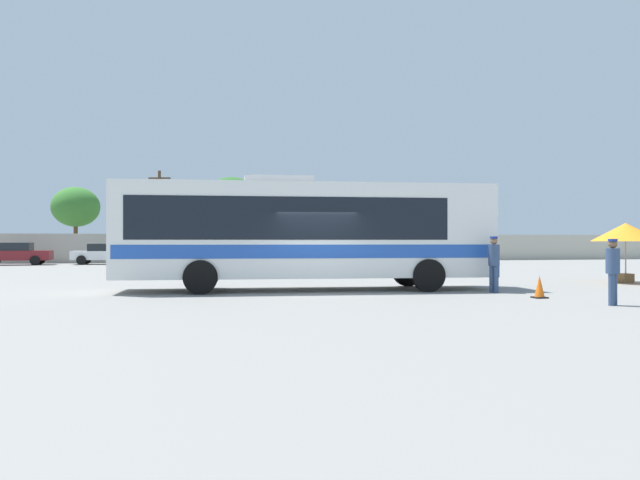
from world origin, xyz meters
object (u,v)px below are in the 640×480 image
at_px(vendor_umbrella_near_gate_orange, 626,233).
at_px(roadside_tree_left, 76,207).
at_px(coach_bus_white_blue, 302,230).
at_px(parked_car_third_maroon, 192,253).
at_px(parked_car_leftmost_maroon, 14,253).
at_px(parked_car_rightmost_red, 268,253).
at_px(passenger_waiting_on_apron, 613,268).
at_px(traffic_cone_on_apron, 539,287).
at_px(roadside_tree_right, 471,210).
at_px(parked_car_second_white, 104,253).
at_px(utility_pole_near, 159,214).
at_px(attendant_by_bus_door, 494,261).
at_px(roadside_tree_midright, 366,214).
at_px(roadside_tree_midleft, 232,203).

bearing_deg(vendor_umbrella_near_gate_orange, roadside_tree_left, 128.58).
distance_m(coach_bus_white_blue, parked_car_third_maroon, 25.35).
relative_size(vendor_umbrella_near_gate_orange, parked_car_leftmost_maroon, 0.56).
bearing_deg(parked_car_rightmost_red, passenger_waiting_on_apron, -81.65).
distance_m(parked_car_third_maroon, traffic_cone_on_apron, 30.79).
xyz_separation_m(passenger_waiting_on_apron, roadside_tree_right, (14.83, 37.92, 3.47)).
xyz_separation_m(passenger_waiting_on_apron, parked_car_second_white, (-15.91, 31.49, -0.19)).
height_order(parked_car_second_white, utility_pole_near, utility_pole_near).
bearing_deg(attendant_by_bus_door, parked_car_second_white, 118.58).
bearing_deg(passenger_waiting_on_apron, coach_bus_white_blue, 136.06).
bearing_deg(passenger_waiting_on_apron, roadside_tree_midright, 82.93).
distance_m(parked_car_second_white, roadside_tree_midright, 21.32).
height_order(attendant_by_bus_door, passenger_waiting_on_apron, attendant_by_bus_door).
height_order(parked_car_third_maroon, roadside_tree_right, roadside_tree_right).
height_order(parked_car_rightmost_red, roadside_tree_right, roadside_tree_right).
bearing_deg(parked_car_third_maroon, parked_car_leftmost_maroon, -179.13).
xyz_separation_m(vendor_umbrella_near_gate_orange, roadside_tree_right, (8.71, 30.79, 2.50)).
bearing_deg(utility_pole_near, parked_car_rightmost_red, -41.27).
height_order(passenger_waiting_on_apron, vendor_umbrella_near_gate_orange, vendor_umbrella_near_gate_orange).
distance_m(attendant_by_bus_door, roadside_tree_right, 37.46).
bearing_deg(passenger_waiting_on_apron, vendor_umbrella_near_gate_orange, 49.39).
bearing_deg(coach_bus_white_blue, roadside_tree_left, 110.86).
distance_m(parked_car_third_maroon, roadside_tree_left, 11.86).
bearing_deg(attendant_by_bus_door, coach_bus_white_blue, 158.02).
distance_m(parked_car_rightmost_red, roadside_tree_right, 20.92).
relative_size(coach_bus_white_blue, parked_car_rightmost_red, 2.73).
relative_size(roadside_tree_midright, roadside_tree_right, 0.95).
xyz_separation_m(utility_pole_near, roadside_tree_midleft, (5.95, 2.29, 1.04)).
bearing_deg(parked_car_rightmost_red, parked_car_second_white, 176.83).
relative_size(utility_pole_near, traffic_cone_on_apron, 11.38).
height_order(parked_car_third_maroon, roadside_tree_midright, roadside_tree_midright).
xyz_separation_m(attendant_by_bus_door, parked_car_third_maroon, (-8.90, 27.39, -0.21)).
xyz_separation_m(attendant_by_bus_door, vendor_umbrella_near_gate_orange, (7.13, 2.98, 0.92)).
bearing_deg(parked_car_third_maroon, coach_bus_white_blue, -82.64).
relative_size(passenger_waiting_on_apron, parked_car_third_maroon, 0.36).
bearing_deg(traffic_cone_on_apron, roadside_tree_left, 116.64).
height_order(coach_bus_white_blue, roadside_tree_midleft, roadside_tree_midleft).
bearing_deg(parked_car_third_maroon, traffic_cone_on_apron, -72.53).
xyz_separation_m(attendant_by_bus_door, parked_car_second_white, (-14.90, 27.34, -0.24)).
bearing_deg(parked_car_leftmost_maroon, vendor_umbrella_near_gate_orange, -41.15).
bearing_deg(parked_car_leftmost_maroon, parked_car_third_maroon, 0.87).
height_order(parked_car_leftmost_maroon, parked_car_second_white, parked_car_leftmost_maroon).
height_order(attendant_by_bus_door, parked_car_third_maroon, attendant_by_bus_door).
xyz_separation_m(vendor_umbrella_near_gate_orange, parked_car_rightmost_red, (-10.64, 23.73, -1.17)).
relative_size(parked_car_third_maroon, parked_car_rightmost_red, 1.03).
relative_size(attendant_by_bus_door, roadside_tree_midright, 0.31).
distance_m(vendor_umbrella_near_gate_orange, utility_pole_near, 35.87).
distance_m(vendor_umbrella_near_gate_orange, parked_car_second_white, 32.86).
relative_size(attendant_by_bus_door, parked_car_leftmost_maroon, 0.38).
xyz_separation_m(roadside_tree_midleft, roadside_tree_right, (21.29, -2.15, -0.44)).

